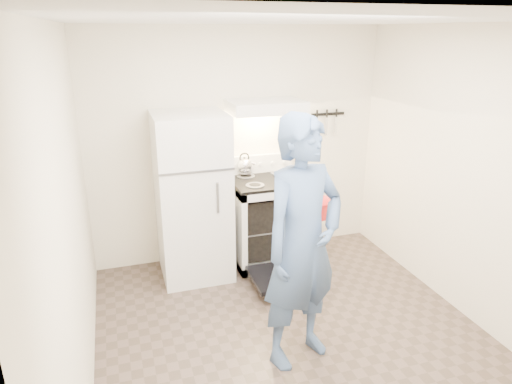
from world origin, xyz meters
TOP-DOWN VIEW (x-y plane):
  - floor at (0.00, 0.00)m, footprint 3.60×3.60m
  - back_wall at (0.00, 1.80)m, footprint 3.20×0.02m
  - refrigerator at (-0.58, 1.45)m, footprint 0.70×0.70m
  - stove_body at (0.23, 1.48)m, footprint 0.76×0.65m
  - cooktop at (0.23, 1.48)m, footprint 0.76×0.65m
  - backsplash at (0.23, 1.76)m, footprint 0.76×0.07m
  - oven_door at (0.23, 0.88)m, footprint 0.70×0.54m
  - oven_rack at (0.23, 1.48)m, footprint 0.60×0.52m
  - range_hood at (0.23, 1.55)m, footprint 0.76×0.50m
  - knife_strip at (1.05, 1.79)m, footprint 0.40×0.02m
  - pizza_stone at (0.27, 1.48)m, footprint 0.37×0.37m
  - tea_kettle at (0.04, 1.70)m, footprint 0.21×0.17m
  - utensil_jar at (0.47, 1.25)m, footprint 0.10×0.10m
  - person at (-0.04, -0.10)m, footprint 0.82×0.67m
  - dutch_oven at (0.22, 0.28)m, footprint 0.34×0.27m

SIDE VIEW (x-z plane):
  - floor at x=0.00m, z-range 0.00..0.00m
  - oven_door at x=0.23m, z-range 0.10..0.15m
  - oven_rack at x=0.23m, z-range 0.43..0.45m
  - pizza_stone at x=0.27m, z-range 0.45..0.46m
  - stove_body at x=0.23m, z-range 0.00..0.92m
  - refrigerator at x=-0.58m, z-range 0.00..1.70m
  - cooktop at x=0.23m, z-range 0.92..0.95m
  - person at x=-0.04m, z-range 0.00..1.93m
  - utensil_jar at x=0.47m, z-range 0.98..1.11m
  - backsplash at x=0.23m, z-range 0.95..1.15m
  - tea_kettle at x=0.04m, z-range 0.95..1.20m
  - dutch_oven at x=0.22m, z-range 0.96..1.19m
  - back_wall at x=0.00m, z-range 0.00..2.50m
  - knife_strip at x=1.05m, z-range 1.54..1.56m
  - range_hood at x=0.23m, z-range 1.65..1.77m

